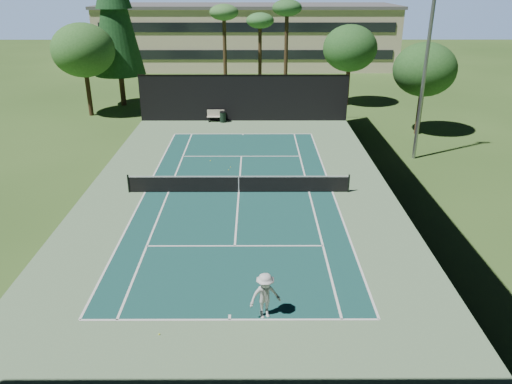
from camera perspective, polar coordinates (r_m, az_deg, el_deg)
ground at (r=29.17m, az=-1.98°, el=-0.03°), size 160.00×160.00×0.00m
apron_slab at (r=29.17m, az=-1.98°, el=-0.02°), size 18.00×32.00×0.01m
court_surface at (r=29.16m, az=-1.98°, el=-0.01°), size 10.97×23.77×0.01m
court_lines at (r=29.16m, az=-1.98°, el=0.00°), size 11.07×23.87×0.01m
tennis_net at (r=28.95m, az=-2.00°, el=0.98°), size 12.90×0.10×1.10m
fence at (r=28.50m, az=-2.03°, el=3.73°), size 18.04×32.05×4.03m
player at (r=18.44m, az=1.05°, el=-11.79°), size 1.34×1.03×1.83m
tennis_ball_a at (r=18.46m, az=-11.00°, el=-15.67°), size 0.06×0.06×0.06m
tennis_ball_b at (r=32.55m, az=-3.16°, el=2.53°), size 0.06×0.06×0.06m
tennis_ball_c at (r=33.04m, az=-2.94°, el=2.86°), size 0.06×0.06×0.06m
tennis_ball_d at (r=34.31m, az=-5.23°, el=3.58°), size 0.07×0.07×0.07m
park_bench at (r=44.08m, az=-4.63°, el=8.73°), size 1.50×0.45×1.02m
trash_bin at (r=43.79m, az=-3.81°, el=8.56°), size 0.56×0.56×0.95m
pine_tree at (r=50.52m, az=-16.01°, el=20.16°), size 4.80×4.80×15.00m
palm_a at (r=50.99m, az=-3.68°, el=19.42°), size 2.80×2.80×9.32m
palm_b at (r=52.96m, az=0.47°, el=18.70°), size 2.80×2.80×8.42m
palm_c at (r=49.98m, az=3.56°, el=19.82°), size 2.80×2.80×9.77m
decid_tree_a at (r=50.00m, az=10.69°, el=15.82°), size 5.12×5.12×7.62m
decid_tree_b at (r=41.44m, az=18.72°, el=13.10°), size 4.80×4.80×7.14m
decid_tree_c at (r=47.56m, az=-19.15°, el=15.04°), size 5.44×5.44×8.09m
campus_building at (r=73.15m, az=-0.95°, el=17.45°), size 40.50×12.50×8.30m
light_pole at (r=34.98m, az=18.84°, el=13.72°), size 0.90×0.25×12.22m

